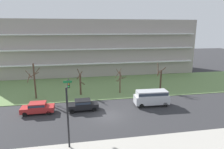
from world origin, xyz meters
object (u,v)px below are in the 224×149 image
object	(u,v)px
traffic_signal_mast	(68,102)
sedan_black_near_left	(83,104)
tree_center	(120,80)
sedan_red_center_right	(38,107)
tree_right	(160,78)
tree_left	(80,83)
van_silver_center_left	(152,97)
tree_far_left	(34,80)

from	to	relation	value
traffic_signal_mast	sedan_black_near_left	bearing A→B (deg)	77.65
tree_center	sedan_red_center_right	distance (m)	14.72
tree_center	tree_right	size ratio (longest dim) A/B	0.86
tree_left	sedan_black_near_left	size ratio (longest dim) A/B	1.08
tree_right	sedan_black_near_left	xyz separation A→B (m)	(-14.56, -6.43, -1.57)
tree_right	sedan_red_center_right	size ratio (longest dim) A/B	1.22
sedan_black_near_left	van_silver_center_left	world-z (taller)	van_silver_center_left
tree_center	sedan_red_center_right	bearing A→B (deg)	-153.18
tree_right	van_silver_center_left	world-z (taller)	tree_right
sedan_black_near_left	traffic_signal_mast	distance (m)	8.36
tree_center	sedan_black_near_left	distance (m)	9.67
tree_far_left	traffic_signal_mast	distance (m)	14.94
sedan_black_near_left	van_silver_center_left	distance (m)	10.40
tree_left	sedan_red_center_right	xyz separation A→B (m)	(-6.04, -6.82, -1.32)
sedan_red_center_right	traffic_signal_mast	world-z (taller)	traffic_signal_mast
tree_center	sedan_red_center_right	size ratio (longest dim) A/B	1.05
tree_far_left	sedan_black_near_left	size ratio (longest dim) A/B	1.35
tree_center	tree_right	world-z (taller)	tree_right
sedan_black_near_left	tree_right	bearing A→B (deg)	-158.24
tree_center	sedan_red_center_right	xyz separation A→B (m)	(-13.07, -6.61, -1.50)
tree_right	sedan_black_near_left	world-z (taller)	tree_right
van_silver_center_left	traffic_signal_mast	world-z (taller)	traffic_signal_mast
tree_center	sedan_black_near_left	size ratio (longest dim) A/B	1.04
tree_left	sedan_black_near_left	distance (m)	6.95
tree_far_left	tree_center	size ratio (longest dim) A/B	1.30
traffic_signal_mast	tree_left	bearing A→B (deg)	84.01
sedan_red_center_right	traffic_signal_mast	bearing A→B (deg)	121.06
sedan_black_near_left	van_silver_center_left	bearing A→B (deg)	177.94
tree_far_left	tree_center	world-z (taller)	tree_far_left
van_silver_center_left	traffic_signal_mast	distance (m)	14.44
tree_far_left	tree_right	distance (m)	22.20
van_silver_center_left	sedan_red_center_right	bearing A→B (deg)	2.51
tree_center	sedan_black_near_left	xyz separation A→B (m)	(-6.90, -6.61, -1.50)
tree_left	tree_center	xyz separation A→B (m)	(7.04, -0.21, 0.18)
sedan_red_center_right	traffic_signal_mast	size ratio (longest dim) A/B	0.71
tree_far_left	tree_right	xyz separation A→B (m)	(22.19, 0.25, -0.80)
tree_center	van_silver_center_left	world-z (taller)	tree_center
tree_far_left	sedan_red_center_right	distance (m)	6.78
tree_far_left	van_silver_center_left	xyz separation A→B (m)	(18.01, -6.18, -1.85)
sedan_black_near_left	tree_center	bearing A→B (deg)	-138.30
tree_right	traffic_signal_mast	bearing A→B (deg)	-139.37
tree_far_left	tree_center	distance (m)	14.56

